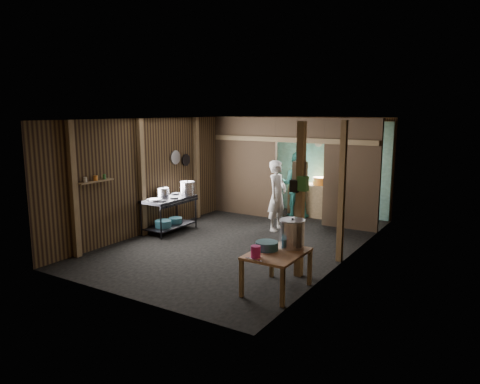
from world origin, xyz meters
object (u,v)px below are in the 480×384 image
Objects in this scene: gas_range at (169,215)px; cook at (277,196)px; prep_table at (277,272)px; pink_bucket at (256,252)px; stove_pot_large at (188,189)px; stock_pot at (292,234)px; yellow_tub at (320,181)px.

gas_range is 2.54m from cook.
prep_table is 0.57m from pink_bucket.
stove_pot_large is at bearing 147.08° from prep_table.
cook is (-1.49, 3.61, 0.12)m from pink_bucket.
gas_range is 4.13m from prep_table.
stove_pot_large is at bearing 70.60° from gas_range.
stock_pot is 3.37m from cook.
gas_range is at bearing -109.40° from stove_pot_large.
stock_pot is at bearing -21.04° from gas_range.
prep_table is 2.19× the size of stock_pot.
gas_range is 7.68× the size of pink_bucket.
cook reaches higher than yellow_tub.
stock_pot is at bearing 71.06° from pink_bucket.
stock_pot is (3.80, -1.46, 0.44)m from gas_range.
prep_table is 3.03× the size of stove_pot_large.
gas_range is at bearing 148.37° from pink_bucket.
prep_table is 4.27m from stove_pot_large.
stock_pot reaches higher than prep_table.
stove_pot_large is at bearing -128.99° from yellow_tub.
cook is (2.06, 1.42, 0.42)m from gas_range.
stove_pot_large is at bearing 151.82° from stock_pot.
prep_table is 5.24m from yellow_tub.
gas_range is 4.04m from yellow_tub.
cook is (-1.65, 3.23, 0.51)m from prep_table.
pink_bucket is (3.55, -2.18, 0.31)m from gas_range.
yellow_tub is 0.22× the size of cook.
gas_range reaches higher than pink_bucket.
yellow_tub is at bearing 51.01° from stove_pot_large.
cook is at bearing 117.10° from prep_table.
stock_pot reaches higher than yellow_tub.
stove_pot_large is 0.21× the size of cook.
stove_pot_large reaches higher than stock_pot.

